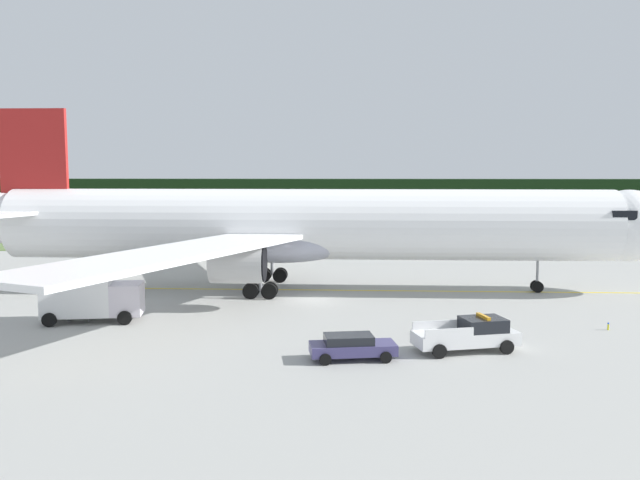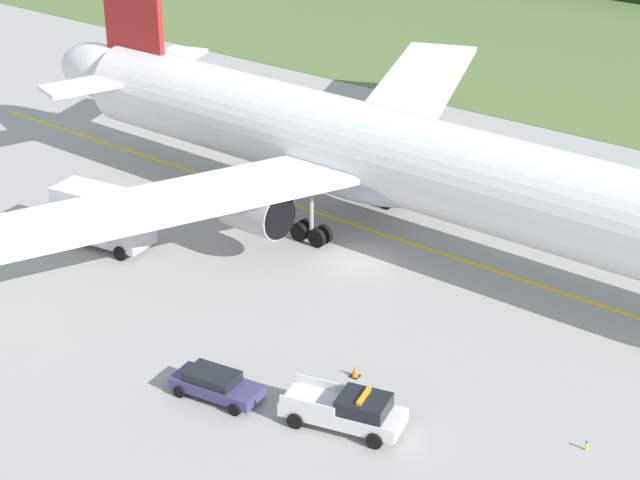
{
  "view_description": "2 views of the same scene",
  "coord_description": "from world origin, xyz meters",
  "px_view_note": "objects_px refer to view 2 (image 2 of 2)",
  "views": [
    {
      "loc": [
        2.69,
        -49.26,
        9.88
      ],
      "look_at": [
        0.72,
        2.53,
        4.22
      ],
      "focal_mm": 37.71,
      "sensor_mm": 36.0,
      "label": 1
    },
    {
      "loc": [
        32.64,
        -45.78,
        28.64
      ],
      "look_at": [
        1.5,
        -5.44,
        3.92
      ],
      "focal_mm": 59.7,
      "sensor_mm": 36.0,
      "label": 2
    }
  ],
  "objects_px": {
    "ops_pickup_truck": "(347,410)",
    "catering_truck": "(100,216)",
    "airliner": "(386,157)",
    "staff_car": "(216,384)",
    "apron_cone": "(355,371)"
  },
  "relations": [
    {
      "from": "airliner",
      "to": "staff_car",
      "type": "relative_size",
      "value": 12.58
    },
    {
      "from": "catering_truck",
      "to": "staff_car",
      "type": "xyz_separation_m",
      "value": [
        16.72,
        -7.86,
        -1.16
      ]
    },
    {
      "from": "ops_pickup_truck",
      "to": "catering_truck",
      "type": "bearing_deg",
      "value": 165.38
    },
    {
      "from": "airliner",
      "to": "ops_pickup_truck",
      "type": "xyz_separation_m",
      "value": [
        10.2,
        -17.68,
        -4.26
      ]
    },
    {
      "from": "catering_truck",
      "to": "apron_cone",
      "type": "height_order",
      "value": "catering_truck"
    },
    {
      "from": "ops_pickup_truck",
      "to": "apron_cone",
      "type": "bearing_deg",
      "value": 121.2
    },
    {
      "from": "airliner",
      "to": "catering_truck",
      "type": "height_order",
      "value": "airliner"
    },
    {
      "from": "staff_car",
      "to": "apron_cone",
      "type": "distance_m",
      "value": 6.85
    },
    {
      "from": "apron_cone",
      "to": "airliner",
      "type": "bearing_deg",
      "value": 119.67
    },
    {
      "from": "airliner",
      "to": "staff_car",
      "type": "distance_m",
      "value": 20.4
    },
    {
      "from": "staff_car",
      "to": "apron_cone",
      "type": "relative_size",
      "value": 7.87
    },
    {
      "from": "apron_cone",
      "to": "ops_pickup_truck",
      "type": "bearing_deg",
      "value": -58.8
    },
    {
      "from": "airliner",
      "to": "staff_car",
      "type": "xyz_separation_m",
      "value": [
        3.85,
        -19.53,
        -4.46
      ]
    },
    {
      "from": "airliner",
      "to": "catering_truck",
      "type": "relative_size",
      "value": 9.04
    },
    {
      "from": "catering_truck",
      "to": "airliner",
      "type": "bearing_deg",
      "value": 42.21
    }
  ]
}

